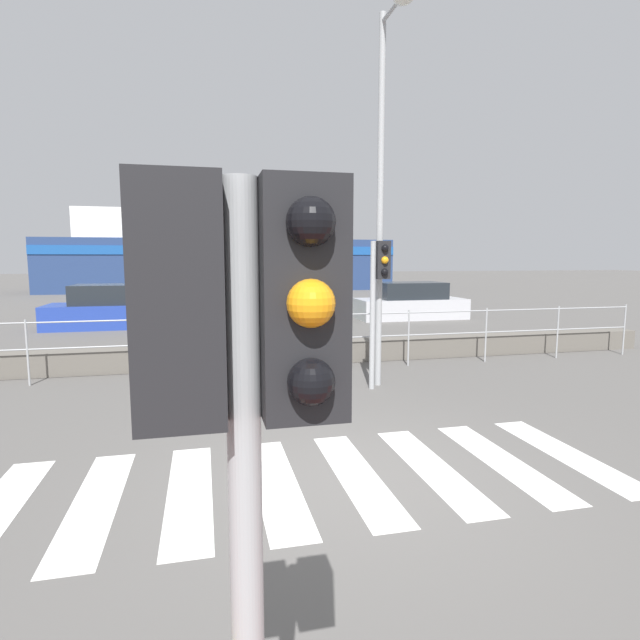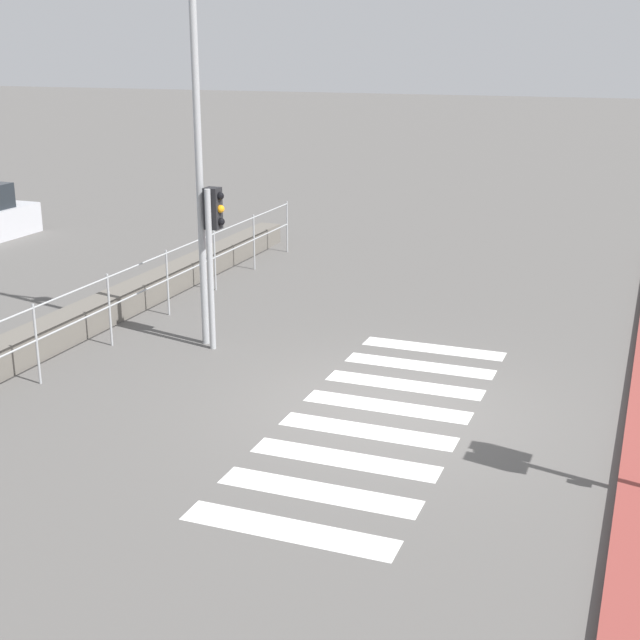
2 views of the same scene
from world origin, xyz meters
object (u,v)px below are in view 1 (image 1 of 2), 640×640
Objects in this scene: traffic_light_near at (242,383)px; parked_car_green at (273,305)px; ferry_boat at (215,257)px; traffic_light_far at (379,281)px; streetlamp at (385,162)px; parked_car_blue at (115,309)px; parked_car_silver at (410,303)px.

traffic_light_near reaches higher than parked_car_green.
traffic_light_far is at bearing -86.04° from ferry_boat.
parked_car_green is at bearing 93.91° from streetlamp.
parked_car_silver is at bearing 0.00° from parked_car_blue.
traffic_light_near is 18.86m from parked_car_silver.
parked_car_green is (5.53, 0.00, 0.01)m from parked_car_blue.
ferry_boat is (0.84, 38.25, 0.44)m from traffic_light_near.
streetlamp is at bearing -85.85° from ferry_boat.
streetlamp is (3.09, 7.17, 2.04)m from traffic_light_near.
streetlamp is at bearing 66.68° from traffic_light_near.
streetlamp reaches higher than traffic_light_near.
streetlamp reaches higher than parked_car_green.
parked_car_blue is (-3.95, -21.20, -1.85)m from ferry_boat.
parked_car_green is (-0.58, 9.93, -1.35)m from traffic_light_far.
traffic_light_near reaches higher than parked_car_silver.
traffic_light_far is at bearing 67.21° from traffic_light_near.
streetlamp is 10.48m from parked_car_green.
parked_car_blue reaches higher than parked_car_silver.
streetlamp is 1.55× the size of parked_car_green.
parked_car_blue is 11.06m from parked_car_silver.
parked_car_green is at bearing 0.00° from parked_car_blue.
traffic_light_far is 10.03m from parked_car_green.
traffic_light_far is 0.11× the size of ferry_boat.
traffic_light_near reaches higher than parked_car_blue.
parked_car_silver is (11.06, 0.00, -0.02)m from parked_car_blue.
traffic_light_near is 0.61× the size of parked_car_silver.
traffic_light_near is at bearing -98.07° from parked_car_green.
parked_car_green is at bearing -85.74° from ferry_boat.
ferry_boat is 21.34m from parked_car_green.
ferry_boat reaches higher than traffic_light_near.
traffic_light_near is at bearing -112.79° from traffic_light_far.
parked_car_silver is at bearing 65.03° from traffic_light_near.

